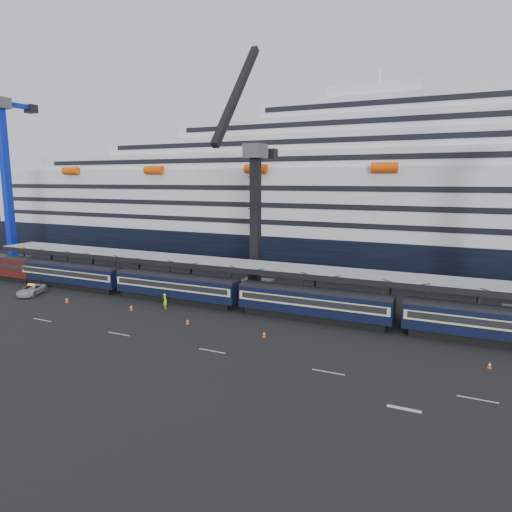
{
  "coord_description": "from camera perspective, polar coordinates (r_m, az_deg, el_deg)",
  "views": [
    {
      "loc": [
        8.43,
        -41.47,
        16.96
      ],
      "look_at": [
        -15.69,
        10.0,
        7.41
      ],
      "focal_mm": 32.0,
      "sensor_mm": 36.0,
      "label": 1
    }
  ],
  "objects": [
    {
      "name": "lane_markings",
      "position": [
        40.01,
        23.21,
        -16.35
      ],
      "size": [
        111.0,
        4.27,
        0.02
      ],
      "color": "beige",
      "rests_on": "ground"
    },
    {
      "name": "traffic_cone_e",
      "position": [
        47.61,
        27.17,
        -12.0
      ],
      "size": [
        0.34,
        0.34,
        0.67
      ],
      "color": "#FF5108",
      "rests_on": "ground"
    },
    {
      "name": "worker",
      "position": [
        62.0,
        -11.29,
        -5.54
      ],
      "size": [
        0.9,
        0.82,
        2.06
      ],
      "primitive_type": "imported",
      "rotation": [
        0.0,
        0.0,
        2.57
      ],
      "color": "#BAF90D",
      "rests_on": "ground"
    },
    {
      "name": "pickup_truck",
      "position": [
        75.73,
        -26.26,
        -3.82
      ],
      "size": [
        4.49,
        5.95,
        1.5
      ],
      "primitive_type": "imported",
      "rotation": [
        0.0,
        0.0,
        0.42
      ],
      "color": "#ABAEB2",
      "rests_on": "ground"
    },
    {
      "name": "crane_blue",
      "position": [
        99.77,
        -29.01,
        9.09
      ],
      "size": [
        4.5,
        19.91,
        52.01
      ],
      "color": "#45474C",
      "rests_on": "ground"
    },
    {
      "name": "traffic_cone_b",
      "position": [
        62.39,
        -15.33,
        -6.2
      ],
      "size": [
        0.41,
        0.41,
        0.81
      ],
      "color": "#FF5108",
      "rests_on": "ground"
    },
    {
      "name": "traffic_cone_d",
      "position": [
        50.36,
        1.03,
        -9.72
      ],
      "size": [
        0.36,
        0.36,
        0.71
      ],
      "color": "#FF5108",
      "rests_on": "ground"
    },
    {
      "name": "canopy",
      "position": [
        57.31,
        16.13,
        -2.63
      ],
      "size": [
        130.0,
        6.25,
        5.53
      ],
      "color": "gray",
      "rests_on": "ground"
    },
    {
      "name": "traffic_cone_a",
      "position": [
        69.08,
        -22.57,
        -5.06
      ],
      "size": [
        0.42,
        0.42,
        0.85
      ],
      "color": "#FF5108",
      "rests_on": "ground"
    },
    {
      "name": "ground",
      "position": [
        45.59,
        12.94,
        -12.56
      ],
      "size": [
        260.0,
        260.0,
        0.0
      ],
      "primitive_type": "plane",
      "color": "black",
      "rests_on": "ground"
    },
    {
      "name": "traffic_cone_c",
      "position": [
        55.22,
        -8.55,
        -8.07
      ],
      "size": [
        0.36,
        0.36,
        0.72
      ],
      "color": "#FF5108",
      "rests_on": "ground"
    },
    {
      "name": "train",
      "position": [
        55.12,
        10.52,
        -6.16
      ],
      "size": [
        133.05,
        3.0,
        4.05
      ],
      "color": "black",
      "rests_on": "ground"
    },
    {
      "name": "cruise_ship",
      "position": [
        88.09,
        18.99,
        6.02
      ],
      "size": [
        214.09,
        28.84,
        34.0
      ],
      "color": "black",
      "rests_on": "ground"
    },
    {
      "name": "crane_dark_near",
      "position": [
        66.64,
        -0.22,
        5.21
      ],
      "size": [
        4.5,
        17.75,
        35.08
      ],
      "color": "#45474C",
      "rests_on": "ground"
    }
  ]
}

